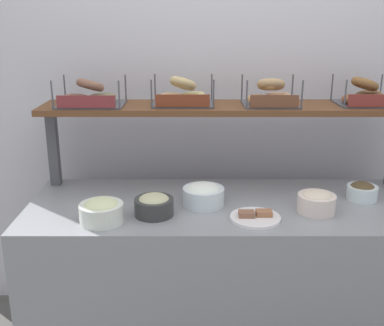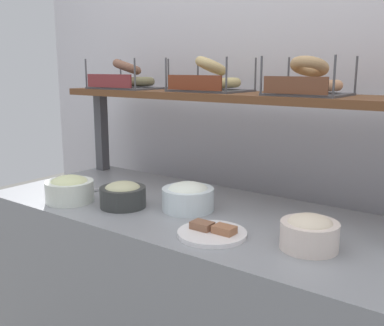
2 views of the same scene
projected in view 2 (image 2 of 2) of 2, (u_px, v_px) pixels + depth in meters
The scene contains 13 objects.
back_wall at pixel (284, 108), 2.01m from camera, with size 3.10×0.06×2.40m, color silver.
deli_counter at pixel (214, 319), 1.74m from camera, with size 1.90×0.70×0.85m, color gray.
shelf_riser_left at pixel (102, 132), 2.34m from camera, with size 0.05×0.05×0.40m, color #4C4C51.
upper_shelf at pixel (254, 97), 1.78m from camera, with size 1.86×0.32×0.03m, color brown.
bowl_tuna_salad at pixel (123, 194), 1.73m from camera, with size 0.18×0.18×0.10m.
bowl_cream_cheese at pixel (188, 196), 1.69m from camera, with size 0.20×0.20×0.11m.
bowl_potato_salad at pixel (309, 232), 1.33m from camera, with size 0.17×0.17×0.11m.
bowl_scallion_spread at pixel (70, 189), 1.80m from camera, with size 0.19×0.19×0.11m.
serving_plate_white at pixel (212, 233), 1.44m from camera, with size 0.22×0.22×0.04m.
serving_spoon_near_plate at pixel (83, 191), 1.93m from camera, with size 0.09×0.16×0.01m.
bagel_basket_poppy at pixel (127, 79), 2.14m from camera, with size 0.33×0.26×0.15m.
bagel_basket_plain at pixel (210, 80), 1.89m from camera, with size 0.31×0.26×0.15m.
bagel_basket_sesame at pixel (308, 82), 1.63m from camera, with size 0.28×0.25×0.15m.
Camera 2 is at (0.87, -1.32, 1.38)m, focal length 41.98 mm.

